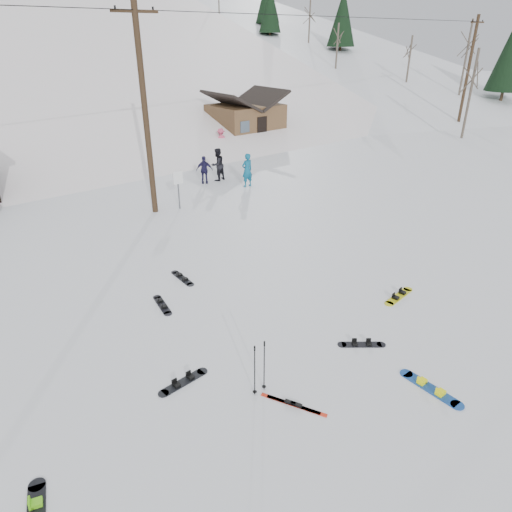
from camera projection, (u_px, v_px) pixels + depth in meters
ground at (355, 395)px, 10.70m from camera, size 200.00×200.00×0.00m
ridge_right at (263, 164)px, 71.90m from camera, size 45.66×93.98×54.59m
treeline_right at (290, 97)px, 60.30m from camera, size 20.00×60.00×10.00m
utility_pole at (145, 109)px, 19.60m from camera, size 2.00×0.26×9.00m
utility_pole_right at (468, 70)px, 39.53m from camera, size 2.00×0.26×9.00m
trail_sign at (178, 183)px, 21.41m from camera, size 0.50×0.09×1.85m
cabin at (246, 121)px, 35.28m from camera, size 5.39×4.40×3.77m
hero_snowboard at (431, 388)px, 10.86m from camera, size 0.32×1.68×0.12m
hero_skis at (293, 404)px, 10.40m from camera, size 0.79×1.47×0.08m
ski_poles at (259, 368)px, 10.50m from camera, size 0.38×0.10×1.39m
board_scatter_a at (183, 382)px, 11.07m from camera, size 1.40×0.36×0.10m
board_scatter_b at (162, 305)px, 14.20m from camera, size 0.43×1.32×0.09m
board_scatter_d at (362, 344)px, 12.40m from camera, size 1.09×0.91×0.09m
board_scatter_e at (399, 296)px, 14.67m from camera, size 1.51×0.45×0.11m
board_scatter_f at (182, 278)px, 15.75m from camera, size 0.27×1.35×0.09m
skier_teal at (247, 170)px, 24.79m from camera, size 0.67×0.44×1.82m
skier_dark at (218, 165)px, 25.81m from camera, size 1.03×0.88×1.83m
skier_pink at (221, 140)px, 32.31m from camera, size 1.09×0.70×1.59m
skier_navy at (205, 170)px, 25.31m from camera, size 0.96×0.83×1.55m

